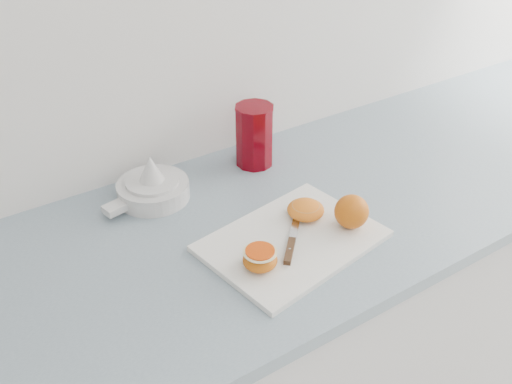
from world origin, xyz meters
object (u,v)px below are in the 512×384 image
red_tumbler (254,138)px  cutting_board (292,241)px  citrus_juicer (152,187)px  counter (272,354)px  half_orange (260,259)px

red_tumbler → cutting_board: bearing=-109.7°
cutting_board → citrus_juicer: bearing=118.7°
cutting_board → red_tumbler: 0.33m
citrus_juicer → counter: bearing=-45.2°
half_orange → citrus_juicer: citrus_juicer is taller
cutting_board → counter: bearing=73.2°
citrus_juicer → half_orange: bearing=-79.4°
cutting_board → red_tumbler: red_tumbler is taller
cutting_board → half_orange: (-0.10, -0.04, 0.03)m
counter → half_orange: half_orange is taller
counter → cutting_board: size_ratio=7.38×
citrus_juicer → red_tumbler: bearing=0.9°
citrus_juicer → red_tumbler: (0.27, 0.00, 0.04)m
cutting_board → citrus_juicer: 0.34m
red_tumbler → counter: bearing=-111.1°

